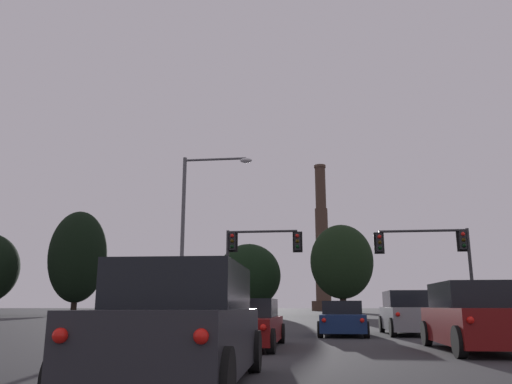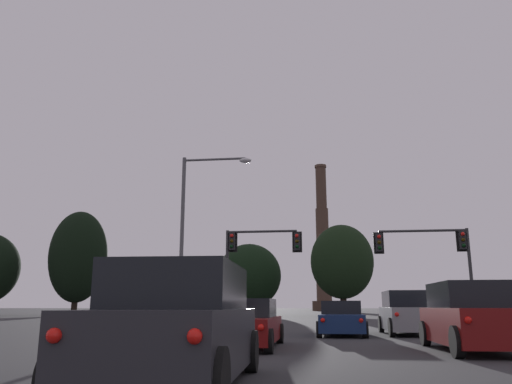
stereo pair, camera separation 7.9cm
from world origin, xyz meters
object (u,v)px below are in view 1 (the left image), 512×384
(traffic_light_overhead_left, at_px, (252,253))
(smokestack, at_px, (322,252))
(sedan_left_lane_second, at_px, (248,324))
(traffic_light_overhead_right, at_px, (437,252))
(sedan_center_lane_front, at_px, (342,319))
(suv_right_lane_front, at_px, (408,313))
(suv_left_lane_third, at_px, (183,327))
(suv_right_lane_second, at_px, (474,318))
(street_lamp, at_px, (194,221))

(traffic_light_overhead_left, bearing_deg, smokestack, 87.20)
(sedan_left_lane_second, distance_m, traffic_light_overhead_right, 16.74)
(sedan_center_lane_front, height_order, sedan_left_lane_second, same)
(sedan_left_lane_second, xyz_separation_m, traffic_light_overhead_left, (-1.73, 14.20, 3.66))
(suv_right_lane_front, height_order, traffic_light_overhead_left, traffic_light_overhead_left)
(sedan_center_lane_front, height_order, traffic_light_overhead_right, traffic_light_overhead_right)
(suv_left_lane_third, bearing_deg, sedan_left_lane_second, 88.55)
(suv_right_lane_second, height_order, smokestack, smokestack)
(suv_right_lane_second, bearing_deg, smokestack, 91.75)
(suv_right_lane_second, distance_m, sedan_left_lane_second, 6.42)
(sedan_center_lane_front, distance_m, traffic_light_overhead_right, 9.66)
(suv_left_lane_third, distance_m, smokestack, 125.75)
(suv_left_lane_third, bearing_deg, smokestack, 86.68)
(sedan_center_lane_front, height_order, smokestack, smokestack)
(sedan_left_lane_second, relative_size, street_lamp, 0.52)
(suv_left_lane_third, relative_size, smokestack, 0.13)
(suv_left_lane_third, xyz_separation_m, street_lamp, (-4.30, 17.39, 4.67))
(suv_left_lane_third, height_order, sedan_left_lane_second, suv_left_lane_third)
(suv_right_lane_second, distance_m, street_lamp, 15.62)
(traffic_light_overhead_right, xyz_separation_m, street_lamp, (-13.06, -3.98, 1.36))
(suv_right_lane_front, relative_size, sedan_center_lane_front, 1.04)
(traffic_light_overhead_left, height_order, street_lamp, street_lamp)
(suv_right_lane_second, height_order, suv_left_lane_third, same)
(sedan_left_lane_second, xyz_separation_m, smokestack, (3.31, 117.32, 14.55))
(sedan_center_lane_front, height_order, traffic_light_overhead_left, traffic_light_overhead_left)
(suv_right_lane_front, bearing_deg, sedan_center_lane_front, -163.89)
(suv_left_lane_third, relative_size, sedan_left_lane_second, 1.05)
(suv_left_lane_third, distance_m, street_lamp, 18.51)
(suv_right_lane_front, relative_size, traffic_light_overhead_left, 0.86)
(sedan_left_lane_second, bearing_deg, suv_right_lane_second, -5.73)
(sedan_center_lane_front, bearing_deg, smokestack, 91.57)
(suv_right_lane_front, bearing_deg, street_lamp, 168.51)
(suv_right_lane_second, xyz_separation_m, sedan_center_lane_front, (-3.28, 7.46, -0.23))
(sedan_left_lane_second, relative_size, traffic_light_overhead_right, 0.86)
(suv_right_lane_front, distance_m, smokestack, 110.63)
(sedan_center_lane_front, distance_m, street_lamp, 9.33)
(sedan_center_lane_front, distance_m, sedan_left_lane_second, 7.52)
(street_lamp, bearing_deg, suv_left_lane_third, -76.10)
(sedan_center_lane_front, xyz_separation_m, traffic_light_overhead_left, (-4.84, 7.36, 3.66))
(smokestack, bearing_deg, sedan_left_lane_second, -91.61)
(street_lamp, bearing_deg, traffic_light_overhead_right, 16.94)
(suv_left_lane_third, distance_m, sedan_left_lane_second, 7.57)
(suv_right_lane_second, xyz_separation_m, street_lamp, (-10.64, 10.43, 4.67))
(suv_right_lane_front, relative_size, street_lamp, 0.54)
(sedan_center_lane_front, relative_size, traffic_light_overhead_right, 0.86)
(sedan_left_lane_second, relative_size, smokestack, 0.12)
(suv_right_lane_front, height_order, traffic_light_overhead_right, traffic_light_overhead_right)
(suv_left_lane_third, xyz_separation_m, sedan_left_lane_second, (-0.05, 7.57, -0.23))
(suv_right_lane_second, height_order, sedan_center_lane_front, suv_right_lane_second)
(suv_right_lane_front, distance_m, traffic_light_overhead_left, 10.69)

